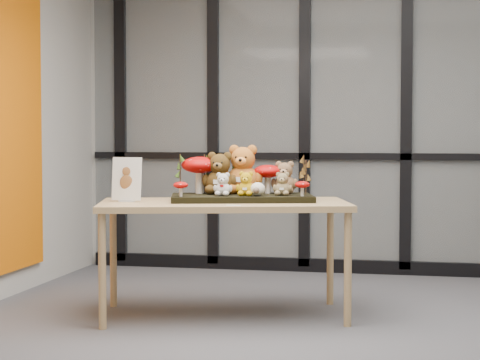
% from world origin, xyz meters
% --- Properties ---
extents(floor, '(5.00, 5.00, 0.00)m').
position_xyz_m(floor, '(0.00, 0.00, 0.00)').
color(floor, '#535358').
rests_on(floor, ground).
extents(room_shell, '(5.00, 5.00, 5.00)m').
position_xyz_m(room_shell, '(0.00, 0.00, 1.68)').
color(room_shell, '#B0AEA6').
rests_on(room_shell, floor).
extents(glass_partition, '(4.90, 0.06, 2.78)m').
position_xyz_m(glass_partition, '(-0.00, 2.47, 1.42)').
color(glass_partition, '#2D383F').
rests_on(glass_partition, floor).
extents(display_table, '(1.84, 1.24, 0.79)m').
position_xyz_m(display_table, '(-0.73, 0.43, 0.72)').
color(display_table, tan).
rests_on(display_table, floor).
extents(diorama_tray, '(1.06, 0.71, 0.04)m').
position_xyz_m(diorama_tray, '(-0.62, 0.52, 0.81)').
color(diorama_tray, black).
rests_on(diorama_tray, display_table).
extents(bear_pooh_yellow, '(0.34, 0.33, 0.38)m').
position_xyz_m(bear_pooh_yellow, '(-0.64, 0.66, 1.02)').
color(bear_pooh_yellow, '#B96420').
rests_on(bear_pooh_yellow, diorama_tray).
extents(bear_brown_medium, '(0.30, 0.28, 0.32)m').
position_xyz_m(bear_brown_medium, '(-0.79, 0.58, 0.99)').
color(bear_brown_medium, '#462F10').
rests_on(bear_brown_medium, diorama_tray).
extents(bear_tan_back, '(0.23, 0.22, 0.25)m').
position_xyz_m(bear_tan_back, '(-0.36, 0.72, 0.95)').
color(bear_tan_back, brown).
rests_on(bear_tan_back, diorama_tray).
extents(bear_small_yellow, '(0.17, 0.16, 0.18)m').
position_xyz_m(bear_small_yellow, '(-0.57, 0.43, 0.92)').
color(bear_small_yellow, '#C8980D').
rests_on(bear_small_yellow, diorama_tray).
extents(bear_white_bow, '(0.16, 0.15, 0.17)m').
position_xyz_m(bear_white_bow, '(-0.73, 0.40, 0.92)').
color(bear_white_bow, silver).
rests_on(bear_white_bow, diorama_tray).
extents(bear_beige_small, '(0.16, 0.15, 0.18)m').
position_xyz_m(bear_beige_small, '(-0.34, 0.51, 0.92)').
color(bear_beige_small, olive).
rests_on(bear_beige_small, diorama_tray).
extents(plush_cream_hedgehog, '(0.09, 0.09, 0.10)m').
position_xyz_m(plush_cream_hedgehog, '(-0.49, 0.43, 0.88)').
color(plush_cream_hedgehog, '#EEE8CC').
rests_on(plush_cream_hedgehog, diorama_tray).
extents(mushroom_back_left, '(0.26, 0.26, 0.29)m').
position_xyz_m(mushroom_back_left, '(-0.94, 0.60, 0.97)').
color(mushroom_back_left, '#A20605').
rests_on(mushroom_back_left, diorama_tray).
extents(mushroom_back_right, '(0.20, 0.20, 0.22)m').
position_xyz_m(mushroom_back_right, '(-0.47, 0.70, 0.94)').
color(mushroom_back_right, '#A20605').
rests_on(mushroom_back_right, diorama_tray).
extents(mushroom_front_left, '(0.10, 0.10, 0.11)m').
position_xyz_m(mushroom_front_left, '(-0.99, 0.27, 0.88)').
color(mushroom_front_left, '#A20605').
rests_on(mushroom_front_left, diorama_tray).
extents(mushroom_front_right, '(0.10, 0.10, 0.11)m').
position_xyz_m(mushroom_front_right, '(-0.20, 0.48, 0.89)').
color(mushroom_front_right, '#A20605').
rests_on(mushroom_front_right, diorama_tray).
extents(sprig_green_far_left, '(0.05, 0.05, 0.28)m').
position_xyz_m(sprig_green_far_left, '(-1.07, 0.54, 0.97)').
color(sprig_green_far_left, '#1F3A0D').
rests_on(sprig_green_far_left, diorama_tray).
extents(sprig_green_mid_left, '(0.05, 0.05, 0.28)m').
position_xyz_m(sprig_green_mid_left, '(-0.92, 0.63, 0.97)').
color(sprig_green_mid_left, '#1F3A0D').
rests_on(sprig_green_mid_left, diorama_tray).
extents(sprig_dry_far_right, '(0.05, 0.05, 0.27)m').
position_xyz_m(sprig_dry_far_right, '(-0.22, 0.74, 0.96)').
color(sprig_dry_far_right, brown).
rests_on(sprig_dry_far_right, diorama_tray).
extents(sprig_dry_mid_right, '(0.05, 0.05, 0.24)m').
position_xyz_m(sprig_dry_mid_right, '(-0.19, 0.62, 0.95)').
color(sprig_dry_mid_right, brown).
rests_on(sprig_dry_mid_right, diorama_tray).
extents(sprig_green_centre, '(0.05, 0.05, 0.21)m').
position_xyz_m(sprig_green_centre, '(-0.73, 0.69, 0.94)').
color(sprig_green_centre, '#1F3A0D').
rests_on(sprig_green_centre, diorama_tray).
extents(sign_holder, '(0.21, 0.07, 0.30)m').
position_xyz_m(sign_holder, '(-1.37, 0.28, 0.93)').
color(sign_holder, silver).
rests_on(sign_holder, display_table).
extents(label_card, '(0.09, 0.03, 0.00)m').
position_xyz_m(label_card, '(-0.59, 0.12, 0.79)').
color(label_card, white).
rests_on(label_card, display_table).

